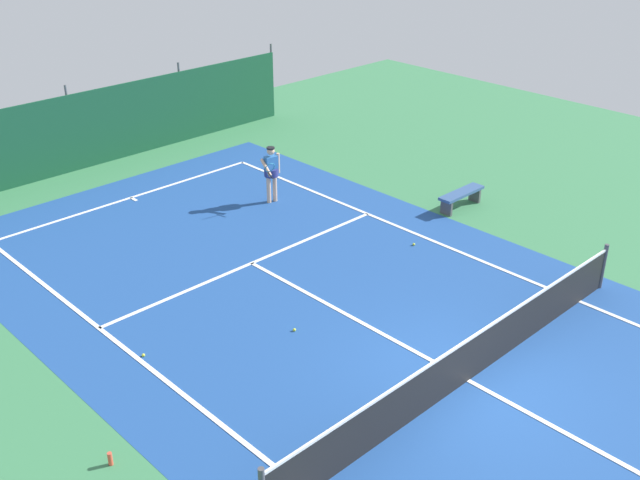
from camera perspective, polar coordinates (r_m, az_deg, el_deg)
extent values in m
plane|color=#387A4C|center=(14.83, 10.98, -10.28)|extent=(36.00, 36.00, 0.00)
cube|color=#1E478C|center=(14.83, 10.98, -10.27)|extent=(11.02, 26.60, 0.01)
cube|color=white|center=(22.68, -13.96, 3.10)|extent=(8.22, 0.10, 0.01)
cube|color=white|center=(17.86, 18.81, -4.35)|extent=(0.10, 23.80, 0.01)
cube|color=white|center=(18.52, -5.12, -1.73)|extent=(8.22, 0.10, 0.01)
cube|color=white|center=(14.82, 10.99, -10.25)|extent=(0.10, 12.80, 0.01)
cube|color=white|center=(22.56, -13.76, 2.99)|extent=(0.10, 0.30, 0.01)
cube|color=black|center=(14.55, 11.15, -8.78)|extent=(9.92, 0.03, 0.95)
cube|color=white|center=(14.27, 11.32, -7.15)|extent=(9.92, 0.04, 0.05)
cylinder|color=#47474C|center=(18.34, 20.42, -1.85)|extent=(0.10, 0.10, 1.10)
cube|color=#14472D|center=(24.86, -17.98, 7.61)|extent=(16.22, 0.06, 2.40)
cylinder|color=#595B60|center=(24.87, -18.09, 7.96)|extent=(0.08, 0.08, 2.70)
cylinder|color=#595B60|center=(26.76, -10.33, 10.13)|extent=(0.08, 0.08, 2.70)
cylinder|color=#595B60|center=(29.10, -3.62, 11.84)|extent=(0.08, 0.08, 2.70)
cube|color=#234C1E|center=(25.58, -18.40, 6.52)|extent=(14.60, 0.70, 1.10)
cylinder|color=#D8AD8C|center=(21.70, -3.40, 3.93)|extent=(0.12, 0.12, 0.82)
cylinder|color=#D8AD8C|center=(21.61, -3.85, 3.81)|extent=(0.12, 0.12, 0.82)
cylinder|color=navy|center=(21.47, -3.66, 5.08)|extent=(0.40, 0.40, 0.22)
cube|color=#2D6BB7|center=(21.40, -3.68, 5.57)|extent=(0.39, 0.26, 0.56)
sphere|color=#D8AD8C|center=(21.25, -3.71, 6.66)|extent=(0.22, 0.22, 0.22)
cylinder|color=black|center=(21.22, -3.72, 6.88)|extent=(0.23, 0.23, 0.04)
cylinder|color=#D8AD8C|center=(21.50, -3.15, 5.77)|extent=(0.09, 0.09, 0.58)
cylinder|color=#D8AD8C|center=(21.19, -4.05, 5.42)|extent=(0.18, 0.53, 0.41)
cylinder|color=black|center=(20.96, -3.75, 4.86)|extent=(0.08, 0.28, 0.13)
torus|color=teal|center=(20.88, -3.77, 5.42)|extent=(0.32, 0.18, 0.29)
sphere|color=#CCDB33|center=(15.56, -13.08, -8.39)|extent=(0.07, 0.07, 0.07)
sphere|color=#CCDB33|center=(19.43, 7.03, -0.32)|extent=(0.07, 0.07, 0.07)
sphere|color=#CCDB33|center=(15.92, -1.93, -6.73)|extent=(0.07, 0.07, 0.07)
cube|color=#335184|center=(21.58, 10.55, 3.48)|extent=(1.60, 0.40, 0.08)
cube|color=#4C4C51|center=(21.18, 9.45, 2.45)|extent=(0.08, 0.36, 0.45)
cube|color=#4C4C51|center=(22.16, 11.50, 3.39)|extent=(0.08, 0.36, 0.45)
cylinder|color=#D84C38|center=(13.23, -15.42, -15.50)|extent=(0.08, 0.08, 0.24)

